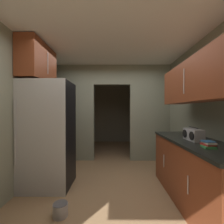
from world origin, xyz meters
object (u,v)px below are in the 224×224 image
refrigerator (48,134)px  boombox (193,135)px  paint_can (60,210)px  book_stack (209,145)px

refrigerator → boombox: 2.43m
refrigerator → paint_can: (0.50, -0.79, -0.86)m
boombox → paint_can: bearing=-171.1°
refrigerator → book_stack: bearing=-21.9°
refrigerator → paint_can: refrigerator is taller
boombox → book_stack: bearing=-96.5°
refrigerator → paint_can: bearing=-57.5°
refrigerator → paint_can: 1.27m
refrigerator → book_stack: (2.32, -0.94, 0.03)m
boombox → paint_can: (-1.87, -0.29, -0.94)m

